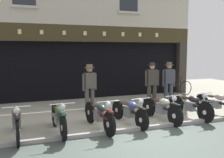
{
  "coord_description": "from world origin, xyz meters",
  "views": [
    {
      "loc": [
        -3.02,
        -6.21,
        2.2
      ],
      "look_at": [
        0.34,
        2.54,
        1.17
      ],
      "focal_mm": 41.74,
      "sensor_mm": 36.0,
      "label": 1
    }
  ],
  "objects": [
    {
      "name": "advert_board_near",
      "position": [
        2.52,
        5.4,
        1.82
      ],
      "size": [
        0.83,
        0.03,
        0.97
      ],
      "color": "silver"
    },
    {
      "name": "motorcycle_far_left",
      "position": [
        -2.97,
        0.6,
        0.44
      ],
      "size": [
        0.62,
        2.03,
        0.93
      ],
      "rotation": [
        0.0,
        0.0,
        3.15
      ],
      "color": "black",
      "rests_on": "ground"
    },
    {
      "name": "leaning_bicycle",
      "position": [
        4.45,
        4.33,
        0.38
      ],
      "size": [
        1.74,
        0.5,
        0.95
      ],
      "rotation": [
        0.0,
        0.0,
        1.63
      ],
      "color": "black",
      "rests_on": "ground"
    },
    {
      "name": "motorcycle_right",
      "position": [
        2.37,
        0.66,
        0.42
      ],
      "size": [
        0.62,
        1.95,
        0.92
      ],
      "rotation": [
        0.0,
        0.0,
        3.25
      ],
      "color": "black",
      "rests_on": "ground"
    },
    {
      "name": "motorcycle_center",
      "position": [
        0.17,
        0.66,
        0.41
      ],
      "size": [
        0.62,
        1.96,
        0.9
      ],
      "rotation": [
        0.0,
        0.0,
        3.26
      ],
      "color": "black",
      "rests_on": "ground"
    },
    {
      "name": "salesman_left",
      "position": [
        -0.45,
        2.74,
        0.96
      ],
      "size": [
        0.55,
        0.37,
        1.71
      ],
      "rotation": [
        0.0,
        0.0,
        3.32
      ],
      "color": "#47423D",
      "rests_on": "ground"
    },
    {
      "name": "motorcycle_left",
      "position": [
        -1.92,
        0.64,
        0.43
      ],
      "size": [
        0.62,
        2.02,
        0.92
      ],
      "rotation": [
        0.0,
        0.0,
        3.14
      ],
      "color": "black",
      "rests_on": "ground"
    },
    {
      "name": "shopkeeper_center",
      "position": [
        1.9,
        2.38,
        0.97
      ],
      "size": [
        0.56,
        0.32,
        1.75
      ],
      "rotation": [
        0.0,
        0.0,
        3.01
      ],
      "color": "#38332D",
      "rests_on": "ground"
    },
    {
      "name": "motorcycle_far_right",
      "position": [
        3.51,
        0.72,
        0.41
      ],
      "size": [
        0.62,
        1.95,
        0.9
      ],
      "rotation": [
        0.0,
        0.0,
        3.23
      ],
      "color": "black",
      "rests_on": "ground"
    },
    {
      "name": "salesman_right",
      "position": [
        2.86,
        2.7,
        0.97
      ],
      "size": [
        0.56,
        0.35,
        1.73
      ],
      "rotation": [
        0.0,
        0.0,
        3.03
      ],
      "color": "#3D424C",
      "rests_on": "ground"
    },
    {
      "name": "motorcycle_center_right",
      "position": [
        1.26,
        0.65,
        0.42
      ],
      "size": [
        0.62,
        2.0,
        0.91
      ],
      "rotation": [
        0.0,
        0.0,
        3.22
      ],
      "color": "black",
      "rests_on": "ground"
    },
    {
      "name": "ground",
      "position": [
        0.0,
        -0.98,
        -0.04
      ],
      "size": [
        22.89,
        22.0,
        0.18
      ],
      "color": "#9D9A88"
    },
    {
      "name": "shop_facade",
      "position": [
        -0.0,
        7.02,
        1.69
      ],
      "size": [
        11.19,
        4.42,
        6.16
      ],
      "color": "black",
      "rests_on": "ground"
    },
    {
      "name": "motorcycle_center_left",
      "position": [
        -0.81,
        0.55,
        0.43
      ],
      "size": [
        0.62,
        2.08,
        0.92
      ],
      "rotation": [
        0.0,
        0.0,
        3.21
      ],
      "color": "black",
      "rests_on": "ground"
    }
  ]
}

